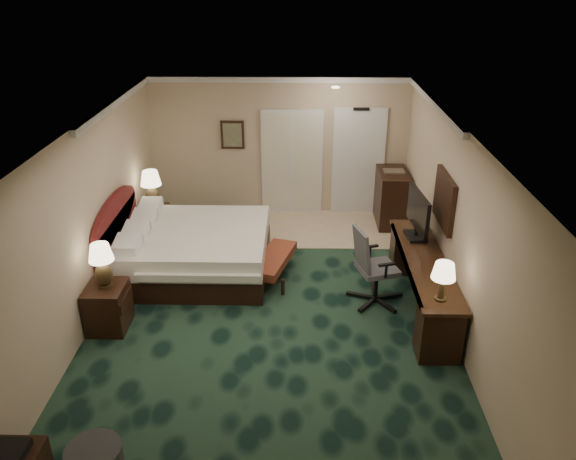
{
  "coord_description": "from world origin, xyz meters",
  "views": [
    {
      "loc": [
        0.39,
        -6.82,
        4.59
      ],
      "look_at": [
        0.24,
        0.6,
        1.06
      ],
      "focal_mm": 35.0,
      "sensor_mm": 36.0,
      "label": 1
    }
  ],
  "objects_px": {
    "lamp_near": "(102,265)",
    "bed_bench": "(274,267)",
    "minibar": "(392,198)",
    "nightstand_far": "(154,224)",
    "desk": "(422,284)",
    "nightstand_near": "(108,307)",
    "desk_chair": "(378,265)",
    "lamp_far": "(152,189)",
    "tv": "(418,216)",
    "bed": "(197,251)"
  },
  "relations": [
    {
      "from": "nightstand_far",
      "to": "desk",
      "type": "relative_size",
      "value": 0.23
    },
    {
      "from": "nightstand_near",
      "to": "tv",
      "type": "distance_m",
      "value": 4.67
    },
    {
      "from": "desk",
      "to": "nightstand_near",
      "type": "bearing_deg",
      "value": -172.32
    },
    {
      "from": "nightstand_near",
      "to": "tv",
      "type": "height_order",
      "value": "tv"
    },
    {
      "from": "desk",
      "to": "desk_chair",
      "type": "distance_m",
      "value": 0.69
    },
    {
      "from": "bed",
      "to": "lamp_near",
      "type": "bearing_deg",
      "value": -120.93
    },
    {
      "from": "bed_bench",
      "to": "minibar",
      "type": "distance_m",
      "value": 3.1
    },
    {
      "from": "lamp_near",
      "to": "bed_bench",
      "type": "distance_m",
      "value": 2.71
    },
    {
      "from": "desk_chair",
      "to": "nightstand_near",
      "type": "bearing_deg",
      "value": 174.39
    },
    {
      "from": "nightstand_near",
      "to": "bed_bench",
      "type": "bearing_deg",
      "value": 32.06
    },
    {
      "from": "lamp_near",
      "to": "desk_chair",
      "type": "distance_m",
      "value": 3.85
    },
    {
      "from": "lamp_near",
      "to": "bed_bench",
      "type": "bearing_deg",
      "value": 31.47
    },
    {
      "from": "desk",
      "to": "nightstand_far",
      "type": "bearing_deg",
      "value": 153.96
    },
    {
      "from": "nightstand_far",
      "to": "tv",
      "type": "distance_m",
      "value": 4.73
    },
    {
      "from": "lamp_far",
      "to": "bed_bench",
      "type": "height_order",
      "value": "lamp_far"
    },
    {
      "from": "lamp_far",
      "to": "desk_chair",
      "type": "xyz_separation_m",
      "value": [
        3.77,
        -2.06,
        -0.36
      ]
    },
    {
      "from": "nightstand_near",
      "to": "desk_chair",
      "type": "height_order",
      "value": "desk_chair"
    },
    {
      "from": "nightstand_near",
      "to": "desk_chair",
      "type": "relative_size",
      "value": 0.53
    },
    {
      "from": "lamp_far",
      "to": "desk_chair",
      "type": "relative_size",
      "value": 0.57
    },
    {
      "from": "nightstand_near",
      "to": "tv",
      "type": "xyz_separation_m",
      "value": [
        4.41,
        1.3,
        0.84
      ]
    },
    {
      "from": "nightstand_near",
      "to": "lamp_far",
      "type": "bearing_deg",
      "value": 90.11
    },
    {
      "from": "lamp_far",
      "to": "minibar",
      "type": "xyz_separation_m",
      "value": [
        4.4,
        0.77,
        -0.44
      ]
    },
    {
      "from": "tv",
      "to": "desk",
      "type": "bearing_deg",
      "value": -95.38
    },
    {
      "from": "bed_bench",
      "to": "minibar",
      "type": "relative_size",
      "value": 1.15
    },
    {
      "from": "lamp_near",
      "to": "lamp_far",
      "type": "bearing_deg",
      "value": 90.2
    },
    {
      "from": "bed_bench",
      "to": "desk",
      "type": "relative_size",
      "value": 0.44
    },
    {
      "from": "desk_chair",
      "to": "minibar",
      "type": "height_order",
      "value": "desk_chair"
    },
    {
      "from": "bed",
      "to": "nightstand_near",
      "type": "relative_size",
      "value": 3.51
    },
    {
      "from": "bed",
      "to": "lamp_far",
      "type": "bearing_deg",
      "value": 129.29
    },
    {
      "from": "bed_bench",
      "to": "desk_chair",
      "type": "height_order",
      "value": "desk_chair"
    },
    {
      "from": "lamp_near",
      "to": "nightstand_far",
      "type": "bearing_deg",
      "value": 90.33
    },
    {
      "from": "nightstand_near",
      "to": "minibar",
      "type": "distance_m",
      "value": 5.67
    },
    {
      "from": "lamp_far",
      "to": "nightstand_far",
      "type": "bearing_deg",
      "value": -96.36
    },
    {
      "from": "lamp_near",
      "to": "desk_chair",
      "type": "bearing_deg",
      "value": 10.73
    },
    {
      "from": "nightstand_far",
      "to": "desk_chair",
      "type": "relative_size",
      "value": 0.51
    },
    {
      "from": "desk",
      "to": "desk_chair",
      "type": "bearing_deg",
      "value": 166.42
    },
    {
      "from": "nightstand_far",
      "to": "bed_bench",
      "type": "bearing_deg",
      "value": -31.33
    },
    {
      "from": "lamp_far",
      "to": "bed_bench",
      "type": "xyz_separation_m",
      "value": [
        2.23,
        -1.41,
        -0.76
      ]
    },
    {
      "from": "nightstand_far",
      "to": "desk_chair",
      "type": "distance_m",
      "value": 4.29
    },
    {
      "from": "bed",
      "to": "minibar",
      "type": "distance_m",
      "value": 3.96
    },
    {
      "from": "bed",
      "to": "bed_bench",
      "type": "height_order",
      "value": "bed"
    },
    {
      "from": "nightstand_far",
      "to": "minibar",
      "type": "bearing_deg",
      "value": 10.63
    },
    {
      "from": "desk",
      "to": "minibar",
      "type": "distance_m",
      "value": 2.99
    },
    {
      "from": "nightstand_far",
      "to": "bed_bench",
      "type": "xyz_separation_m",
      "value": [
        2.23,
        -1.36,
        -0.11
      ]
    },
    {
      "from": "desk",
      "to": "tv",
      "type": "height_order",
      "value": "tv"
    },
    {
      "from": "lamp_near",
      "to": "tv",
      "type": "relative_size",
      "value": 0.66
    },
    {
      "from": "nightstand_near",
      "to": "lamp_far",
      "type": "distance_m",
      "value": 2.88
    },
    {
      "from": "desk",
      "to": "minibar",
      "type": "bearing_deg",
      "value": 90.18
    },
    {
      "from": "nightstand_far",
      "to": "desk",
      "type": "height_order",
      "value": "desk"
    },
    {
      "from": "bed",
      "to": "tv",
      "type": "relative_size",
      "value": 2.41
    }
  ]
}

